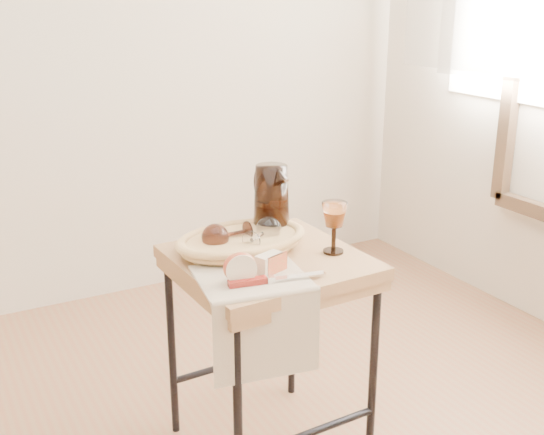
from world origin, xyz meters
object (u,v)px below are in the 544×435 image
wine_goblet (334,227)px  table_knife (273,278)px  goblet_lying_b (261,234)px  pitcher (271,201)px  tea_towel (251,277)px  side_table (269,355)px  goblet_lying_a (229,234)px  apple_half (239,267)px  bread_basket (242,243)px

wine_goblet → table_knife: (-0.25, -0.11, -0.06)m
table_knife → goblet_lying_b: bearing=79.9°
pitcher → wine_goblet: 0.23m
tea_towel → wine_goblet: 0.30m
side_table → goblet_lying_a: bearing=133.0°
side_table → pitcher: pitcher is taller
pitcher → apple_half: size_ratio=3.00×
side_table → bread_basket: bearing=124.8°
side_table → goblet_lying_a: (-0.08, 0.09, 0.37)m
wine_goblet → apple_half: (-0.33, -0.07, -0.03)m
pitcher → table_knife: 0.38m
side_table → goblet_lying_b: bearing=86.4°
side_table → tea_towel: bearing=-134.3°
side_table → bread_basket: (-0.05, 0.07, 0.34)m
wine_goblet → table_knife: 0.28m
goblet_lying_a → table_knife: (0.00, -0.26, -0.04)m
pitcher → table_knife: (-0.17, -0.32, -0.09)m
goblet_lying_b → table_knife: goblet_lying_b is taller
tea_towel → goblet_lying_a: goblet_lying_a is taller
goblet_lying_a → tea_towel: bearing=77.6°
goblet_lying_a → apple_half: goblet_lying_a is taller
tea_towel → goblet_lying_b: size_ratio=2.27×
tea_towel → apple_half: size_ratio=3.22×
goblet_lying_a → side_table: bearing=130.0°
bread_basket → pitcher: pitcher is taller
side_table → apple_half: 0.41m
goblet_lying_a → apple_half: size_ratio=1.47×
pitcher → table_knife: pitcher is taller
pitcher → wine_goblet: pitcher is taller
tea_towel → apple_half: 0.06m
apple_half → goblet_lying_a: bearing=82.8°
goblet_lying_b → bread_basket: bearing=123.8°
wine_goblet → apple_half: bearing=-168.5°
goblet_lying_b → table_knife: size_ratio=0.48×
pitcher → tea_towel: bearing=-129.3°
goblet_lying_a → pitcher: 0.19m
wine_goblet → goblet_lying_a: bearing=149.5°
side_table → tea_towel: (-0.11, -0.12, 0.32)m
goblet_lying_a → wine_goblet: bearing=146.5°
goblet_lying_a → wine_goblet: wine_goblet is taller
side_table → wine_goblet: 0.43m
goblet_lying_a → apple_half: 0.23m
wine_goblet → apple_half: size_ratio=1.76×
bread_basket → apple_half: bearing=-122.0°
bread_basket → apple_half: 0.23m
side_table → goblet_lying_a: goblet_lying_a is taller
wine_goblet → apple_half: 0.34m
side_table → tea_towel: tea_towel is taller
bread_basket → tea_towel: bearing=-113.7°
goblet_lying_a → pitcher: (0.17, 0.06, 0.06)m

